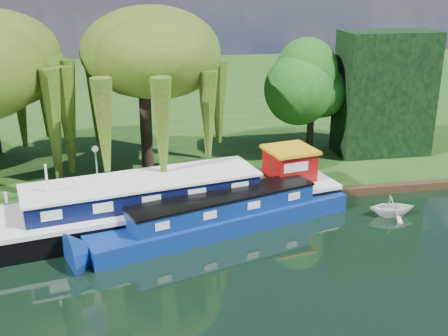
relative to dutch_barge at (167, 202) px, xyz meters
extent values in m
plane|color=black|center=(-4.04, -6.76, -0.97)|extent=(120.00, 120.00, 0.00)
cube|color=#17390F|center=(-4.04, 27.24, -0.74)|extent=(120.00, 52.00, 0.45)
cube|color=black|center=(-0.16, -0.03, -0.51)|extent=(18.84, 7.73, 1.23)
cube|color=silver|center=(-0.16, -0.03, 0.21)|extent=(18.95, 7.83, 0.22)
cube|color=#090E33|center=(-1.16, -0.24, 0.82)|extent=(11.76, 5.19, 0.97)
cube|color=silver|center=(-1.16, -0.24, 1.36)|extent=(12.00, 5.43, 0.12)
cube|color=maroon|center=(6.85, 1.42, 1.10)|extent=(2.66, 2.66, 1.53)
cube|color=#C5920D|center=(6.85, 1.42, 1.94)|extent=(2.96, 2.96, 0.16)
cylinder|color=silver|center=(-5.56, -1.15, 1.56)|extent=(0.10, 0.10, 2.45)
cube|color=navy|center=(2.61, -1.64, -0.59)|extent=(13.63, 6.42, 1.02)
cube|color=navy|center=(2.61, -1.64, 0.34)|extent=(9.58, 4.60, 0.85)
cube|color=black|center=(2.61, -1.64, 0.82)|extent=(9.72, 4.74, 0.11)
cube|color=silver|center=(-0.51, -3.59, 0.38)|extent=(0.66, 0.27, 0.36)
cube|color=silver|center=(1.75, -2.84, 0.38)|extent=(0.66, 0.27, 0.36)
cube|color=silver|center=(4.01, -2.10, 0.38)|extent=(0.66, 0.27, 0.36)
cube|color=silver|center=(6.27, -1.35, 0.38)|extent=(0.66, 0.27, 0.36)
imported|color=silver|center=(11.49, -1.69, -0.97)|extent=(2.51, 2.22, 1.23)
cylinder|color=black|center=(-0.63, 5.62, 2.15)|extent=(0.75, 0.75, 5.34)
ellipsoid|color=#32490F|center=(-0.63, 5.62, 6.00)|extent=(7.29, 7.29, 4.71)
cylinder|color=black|center=(10.22, 7.86, 1.99)|extent=(0.41, 0.41, 5.01)
ellipsoid|color=#154912|center=(10.22, 7.86, 4.03)|extent=(4.01, 4.01, 4.01)
cube|color=black|center=(14.96, 7.24, 3.48)|extent=(6.00, 3.00, 8.00)
cylinder|color=silver|center=(-3.54, 3.74, 0.58)|extent=(0.10, 0.10, 2.20)
sphere|color=white|center=(-3.54, 3.74, 1.86)|extent=(0.36, 0.36, 0.36)
cylinder|color=silver|center=(-8.04, 1.64, -0.02)|extent=(0.16, 0.16, 1.00)
cylinder|color=silver|center=(-1.04, 1.64, -0.02)|extent=(0.16, 0.16, 1.00)
cylinder|color=silver|center=(4.96, 1.64, -0.02)|extent=(0.16, 0.16, 1.00)
camera|label=1|loc=(-1.97, -26.30, 11.17)|focal=45.00mm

